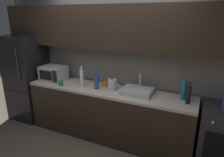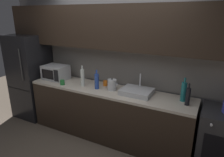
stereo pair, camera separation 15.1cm
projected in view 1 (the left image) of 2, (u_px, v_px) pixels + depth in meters
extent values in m
cube|color=slate|center=(117.00, 64.00, 3.61)|extent=(4.61, 0.10, 2.50)
cube|color=slate|center=(115.00, 67.00, 3.58)|extent=(4.61, 0.01, 0.60)
cube|color=black|center=(111.00, 27.00, 3.23)|extent=(4.25, 0.34, 0.70)
cube|color=black|center=(107.00, 114.00, 3.52)|extent=(2.87, 0.60, 0.86)
cube|color=#B2A899|center=(107.00, 90.00, 3.38)|extent=(2.87, 0.60, 0.04)
cube|color=black|center=(28.00, 78.00, 4.12)|extent=(0.68, 0.66, 1.72)
cube|color=black|center=(15.00, 91.00, 3.89)|extent=(0.67, 0.00, 0.01)
cylinder|color=#333333|center=(18.00, 66.00, 3.64)|extent=(0.02, 0.02, 0.60)
cube|color=#232326|center=(221.00, 139.00, 2.80)|extent=(0.60, 0.60, 0.90)
cube|color=black|center=(223.00, 149.00, 2.53)|extent=(0.45, 0.01, 0.40)
cylinder|color=#B2B2B7|center=(213.00, 122.00, 2.48)|extent=(0.03, 0.02, 0.03)
cube|color=#A8AAAF|center=(54.00, 73.00, 3.81)|extent=(0.46, 0.34, 0.27)
cube|color=black|center=(45.00, 75.00, 3.68)|extent=(0.28, 0.01, 0.18)
cube|color=black|center=(54.00, 77.00, 3.60)|extent=(0.10, 0.01, 0.22)
cube|color=#ADAFB5|center=(137.00, 91.00, 3.18)|extent=(0.48, 0.38, 0.08)
cylinder|color=silver|center=(140.00, 80.00, 3.25)|extent=(0.02, 0.02, 0.22)
cylinder|color=#B7BABF|center=(112.00, 85.00, 3.31)|extent=(0.14, 0.14, 0.18)
sphere|color=black|center=(112.00, 79.00, 3.28)|extent=(0.02, 0.02, 0.02)
cone|color=#B7BABF|center=(117.00, 84.00, 3.27)|extent=(0.03, 0.03, 0.05)
cylinder|color=#234299|center=(97.00, 82.00, 3.35)|extent=(0.07, 0.07, 0.26)
cylinder|color=#234299|center=(96.00, 72.00, 3.30)|extent=(0.03, 0.03, 0.07)
cylinder|color=#19666B|center=(184.00, 91.00, 2.93)|extent=(0.08, 0.08, 0.28)
cylinder|color=#19666B|center=(185.00, 79.00, 2.87)|extent=(0.03, 0.03, 0.07)
cylinder|color=black|center=(188.00, 95.00, 2.80)|extent=(0.06, 0.06, 0.25)
cylinder|color=black|center=(190.00, 84.00, 2.75)|extent=(0.02, 0.02, 0.07)
cylinder|color=silver|center=(82.00, 78.00, 3.46)|extent=(0.07, 0.07, 0.30)
cylinder|color=silver|center=(81.00, 68.00, 3.41)|extent=(0.03, 0.03, 0.07)
cylinder|color=orange|center=(105.00, 83.00, 3.52)|extent=(0.07, 0.07, 0.09)
cylinder|color=#1E6B2D|center=(61.00, 83.00, 3.53)|extent=(0.08, 0.08, 0.09)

